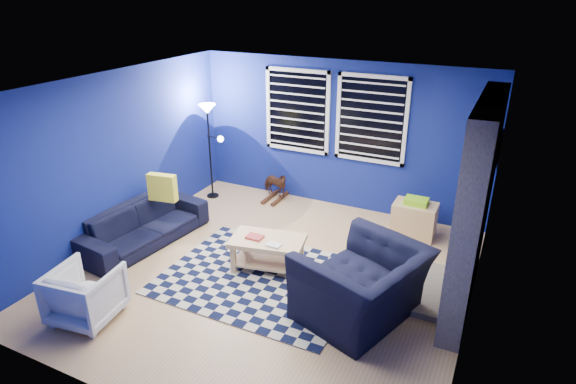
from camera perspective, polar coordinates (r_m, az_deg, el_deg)
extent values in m
plane|color=tan|center=(6.57, -2.12, -9.61)|extent=(5.00, 5.00, 0.00)
plane|color=white|center=(5.62, -2.50, 12.33)|extent=(5.00, 5.00, 0.00)
plane|color=navy|center=(8.14, 6.02, 6.64)|extent=(5.00, 0.00, 5.00)
plane|color=navy|center=(7.42, -19.65, 3.72)|extent=(0.00, 5.00, 5.00)
plane|color=navy|center=(5.38, 22.01, -4.03)|extent=(0.00, 5.00, 5.00)
cube|color=gray|center=(5.84, 21.21, -1.75)|extent=(0.26, 2.00, 2.50)
cube|color=black|center=(6.26, 18.74, -9.02)|extent=(0.04, 0.70, 0.60)
cube|color=gray|center=(6.43, 17.22, -11.14)|extent=(0.50, 1.20, 0.08)
cube|color=black|center=(8.31, 1.14, 9.60)|extent=(1.05, 0.02, 1.30)
cube|color=white|center=(8.16, 1.15, 14.23)|extent=(1.17, 0.05, 0.06)
cube|color=white|center=(8.48, 1.08, 5.12)|extent=(1.17, 0.05, 0.06)
cube|color=black|center=(7.87, 9.87, 8.49)|extent=(1.05, 0.02, 1.30)
cube|color=white|center=(7.72, 10.20, 13.35)|extent=(1.17, 0.05, 0.06)
cube|color=white|center=(8.06, 9.52, 3.79)|extent=(1.17, 0.05, 0.06)
cube|color=black|center=(7.19, 23.28, 3.83)|extent=(0.06, 1.00, 0.58)
cube|color=black|center=(7.19, 23.01, 3.87)|extent=(0.01, 0.92, 0.50)
cube|color=black|center=(6.47, -3.21, -10.08)|extent=(2.51, 2.01, 0.02)
imported|color=black|center=(7.48, -16.79, -3.73)|extent=(2.10, 1.03, 0.59)
imported|color=black|center=(5.63, 8.72, -10.81)|extent=(1.64, 1.54, 0.87)
imported|color=gray|center=(6.07, -22.85, -11.07)|extent=(0.78, 0.80, 0.65)
imported|color=#4D2C18|center=(8.60, -1.56, 0.95)|extent=(0.32, 0.57, 0.46)
cube|color=#E0B57E|center=(6.44, -2.45, -5.81)|extent=(1.07, 0.75, 0.07)
cube|color=#E0B57E|center=(6.60, -2.40, -8.12)|extent=(0.97, 0.65, 0.03)
cube|color=#AA3031|center=(6.45, -3.96, -5.34)|extent=(0.25, 0.20, 0.03)
cube|color=silver|center=(6.25, -1.69, -6.29)|extent=(0.20, 0.16, 0.03)
cube|color=#E0B57E|center=(6.58, -6.51, -7.58)|extent=(0.08, 0.08, 0.39)
cube|color=#E0B57E|center=(6.23, 0.03, -9.32)|extent=(0.08, 0.08, 0.39)
cube|color=#E0B57E|center=(6.90, -4.60, -5.94)|extent=(0.08, 0.08, 0.39)
cube|color=#E0B57E|center=(6.57, 1.69, -7.48)|extent=(0.08, 0.08, 0.39)
cube|color=#E0B57E|center=(7.61, 14.72, -3.22)|extent=(0.64, 0.43, 0.53)
cube|color=black|center=(7.61, 14.72, -3.22)|extent=(0.56, 0.39, 0.43)
cube|color=#8CDC19|center=(7.48, 14.96, -1.08)|extent=(0.34, 0.26, 0.09)
cylinder|color=black|center=(8.94, -8.89, -0.41)|extent=(0.21, 0.21, 0.03)
cylinder|color=black|center=(8.66, -9.21, 4.38)|extent=(0.03, 0.03, 1.59)
cone|color=white|center=(8.43, -9.57, 9.66)|extent=(0.29, 0.29, 0.16)
sphere|color=white|center=(8.37, -8.01, 6.24)|extent=(0.11, 0.11, 0.11)
cube|color=yellow|center=(7.41, -14.67, 0.52)|extent=(0.45, 0.20, 0.41)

